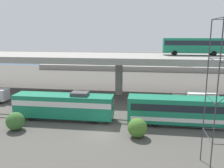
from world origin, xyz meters
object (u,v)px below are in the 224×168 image
at_px(parked_car_0, 109,61).
at_px(parked_car_3, 134,62).
at_px(parked_car_4, 184,64).
at_px(parked_car_7, 72,61).
at_px(train_locomotive, 59,105).
at_px(train_coach_lead, 208,111).
at_px(parked_car_5, 103,62).
at_px(transit_bus_on_overpass, 194,45).
at_px(parked_car_1, 88,61).
at_px(parked_car_2, 173,62).
at_px(parked_car_6, 136,63).
at_px(service_truck_east, 196,101).

bearing_deg(parked_car_0, parked_car_3, 1.02).
bearing_deg(parked_car_0, parked_car_4, -7.93).
bearing_deg(parked_car_7, train_locomotive, 105.23).
distance_m(train_coach_lead, parked_car_0, 56.44).
distance_m(train_coach_lead, parked_car_5, 54.10).
distance_m(transit_bus_on_overpass, parked_car_1, 47.02).
bearing_deg(parked_car_0, train_locomotive, -89.39).
height_order(parked_car_2, parked_car_6, same).
height_order(service_truck_east, parked_car_5, parked_car_5).
bearing_deg(transit_bus_on_overpass, parked_car_7, 136.53).
distance_m(transit_bus_on_overpass, parked_car_0, 41.38).
height_order(train_locomotive, parked_car_3, train_locomotive).
height_order(transit_bus_on_overpass, parked_car_1, transit_bus_on_overpass).
xyz_separation_m(transit_bus_on_overpass, parked_car_1, (-30.25, 35.19, -7.57)).
relative_size(parked_car_3, parked_car_5, 1.15).
bearing_deg(parked_car_3, parked_car_0, -178.98).
distance_m(parked_car_1, parked_car_6, 18.10).
xyz_separation_m(train_locomotive, parked_car_7, (-14.24, 52.31, 0.29)).
relative_size(parked_car_2, parked_car_4, 1.02).
bearing_deg(parked_car_2, parked_car_7, -0.10).
xyz_separation_m(train_coach_lead, service_truck_east, (-0.19, 6.87, -0.53)).
bearing_deg(parked_car_3, train_coach_lead, -76.54).
bearing_deg(parked_car_2, parked_car_6, 12.39).
height_order(service_truck_east, parked_car_1, parked_car_1).
bearing_deg(service_truck_east, parked_car_6, -75.02).
bearing_deg(parked_car_6, parked_car_2, -167.61).
xyz_separation_m(parked_car_5, parked_car_7, (-11.98, 3.32, 0.00)).
bearing_deg(train_coach_lead, parked_car_6, -76.82).
bearing_deg(parked_car_2, parked_car_4, 132.05).
distance_m(parked_car_3, parked_car_4, 17.13).
height_order(train_locomotive, parked_car_6, train_locomotive).
bearing_deg(parked_car_7, parked_car_0, 179.89).
relative_size(transit_bus_on_overpass, parked_car_3, 2.57).
relative_size(parked_car_0, parked_car_7, 0.98).
distance_m(service_truck_east, parked_car_4, 42.11).
bearing_deg(train_coach_lead, parked_car_5, -64.90).
height_order(parked_car_1, parked_car_5, same).
height_order(parked_car_5, parked_car_6, same).
height_order(parked_car_2, parked_car_4, same).
bearing_deg(parked_car_2, parked_car_3, -0.82).
height_order(service_truck_east, parked_car_4, parked_car_4).
bearing_deg(parked_car_7, parked_car_1, -168.90).
relative_size(train_coach_lead, parked_car_2, 4.81).
xyz_separation_m(service_truck_east, parked_car_6, (-11.40, 42.61, 0.84)).
distance_m(train_locomotive, parked_car_2, 56.58).
distance_m(train_locomotive, parked_car_1, 54.11).
height_order(train_locomotive, parked_car_1, train_locomotive).
relative_size(parked_car_1, parked_car_7, 0.87).
distance_m(transit_bus_on_overpass, parked_car_4, 31.59).
distance_m(parked_car_0, parked_car_6, 10.07).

